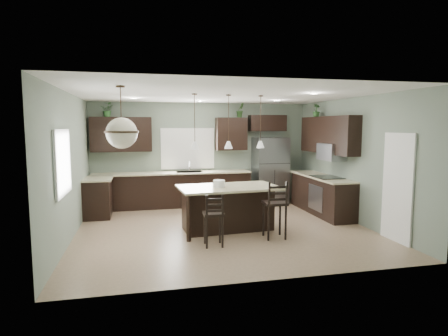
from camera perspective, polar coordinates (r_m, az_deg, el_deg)
ground at (r=8.02m, az=-0.07°, el=-9.24°), size 6.00×6.00×0.00m
pantry_door at (r=7.68m, az=24.93°, el=-2.75°), size 0.04×0.82×2.04m
window_back at (r=10.37m, az=-5.55°, el=2.97°), size 1.35×0.02×1.00m
window_left at (r=6.89m, az=-23.48°, el=0.78°), size 0.02×1.10×1.00m
left_return_cabs at (r=9.45m, az=-18.68°, el=-4.39°), size 0.60×0.90×0.90m
left_return_countertop at (r=9.37m, az=-18.66°, el=-1.56°), size 0.66×0.96×0.04m
back_lower_cabs at (r=10.17m, az=-7.81°, el=-3.37°), size 4.20×0.60×0.90m
back_countertop at (r=10.08m, az=-7.84°, el=-0.75°), size 4.20×0.66×0.04m
sink_inset at (r=10.13m, az=-5.30°, el=-0.60°), size 0.70×0.45×0.01m
faucet at (r=10.08m, az=-5.29°, el=0.20°), size 0.02×0.02×0.28m
back_upper_left at (r=10.13m, az=-15.37°, el=4.96°), size 1.55×0.34×0.90m
back_upper_right at (r=10.43m, az=1.11°, el=5.22°), size 0.85×0.34×0.90m
fridge_header at (r=10.72m, az=6.61°, el=6.81°), size 1.05×0.34×0.45m
right_lower_cabs at (r=9.65m, az=14.63°, el=-4.05°), size 0.60×2.35×0.90m
right_countertop at (r=9.57m, az=14.61°, el=-1.28°), size 0.66×2.35×0.04m
cooktop at (r=9.32m, az=15.39°, el=-1.34°), size 0.58×0.75×0.02m
wall_oven_front at (r=9.27m, az=13.74°, el=-4.44°), size 0.01×0.72×0.60m
right_upper_cabs at (r=9.56m, az=15.58°, el=4.88°), size 0.34×2.35×0.90m
microwave at (r=9.31m, az=16.04°, el=2.37°), size 0.40×0.75×0.40m
refrigerator at (r=10.64m, az=7.04°, el=-0.35°), size 0.90×0.74×1.85m
kitchen_island at (r=7.81m, az=0.67°, el=-6.18°), size 2.11×1.30×0.92m
serving_dish at (r=7.65m, az=-0.75°, el=-2.38°), size 0.24×0.24×0.14m
bar_stool_left at (r=6.79m, az=-1.61°, el=-7.87°), size 0.38×0.38×0.97m
bar_stool_right at (r=7.31m, az=7.72°, el=-6.27°), size 0.44×0.44×1.13m
pendant_left at (r=7.44m, az=-4.49°, el=7.06°), size 0.17×0.17×1.10m
pendant_center at (r=7.62m, az=0.69°, el=7.06°), size 0.17×0.17×1.10m
pendant_right at (r=7.86m, az=5.59°, el=7.01°), size 0.17×0.17×1.10m
chandelier at (r=6.22m, az=-15.40°, el=7.46°), size 0.54×0.54×1.00m
plant_back_left at (r=10.13m, az=-17.32°, el=8.47°), size 0.40×0.37×0.36m
plant_back_right at (r=10.47m, az=2.51°, el=8.80°), size 0.28×0.25×0.41m
plant_right_wall at (r=10.09m, az=13.89°, el=8.51°), size 0.21×0.21×0.34m
room_shell at (r=7.74m, az=-0.07°, el=2.97°), size 6.00×6.00×6.00m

